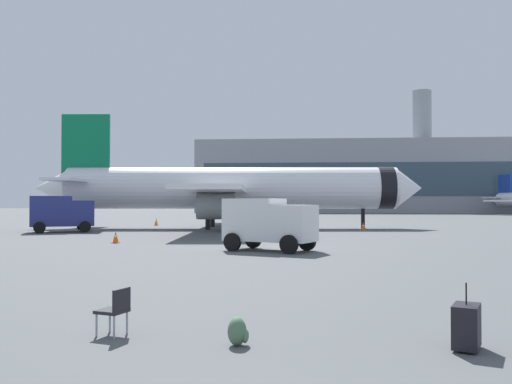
{
  "coord_description": "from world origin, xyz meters",
  "views": [
    {
      "loc": [
        -0.01,
        -3.9,
        2.43
      ],
      "look_at": [
        -2.39,
        27.66,
        3.0
      ],
      "focal_mm": 38.5,
      "sensor_mm": 36.0,
      "label": 1
    }
  ],
  "objects_px": {
    "safety_cone_mid": "(363,226)",
    "rolling_suitcase": "(466,326)",
    "airplane_at_gate": "(230,189)",
    "cargo_van": "(269,222)",
    "safety_cone_far": "(116,237)",
    "safety_cone_near": "(156,222)",
    "traveller_backpack": "(238,332)",
    "service_truck": "(61,212)",
    "gate_chair": "(115,308)"
  },
  "relations": [
    {
      "from": "service_truck",
      "to": "gate_chair",
      "type": "relative_size",
      "value": 6.13
    },
    {
      "from": "airplane_at_gate",
      "to": "cargo_van",
      "type": "distance_m",
      "value": 23.42
    },
    {
      "from": "rolling_suitcase",
      "to": "service_truck",
      "type": "bearing_deg",
      "value": 123.02
    },
    {
      "from": "airplane_at_gate",
      "to": "rolling_suitcase",
      "type": "relative_size",
      "value": 32.51
    },
    {
      "from": "safety_cone_near",
      "to": "service_truck",
      "type": "bearing_deg",
      "value": -108.53
    },
    {
      "from": "airplane_at_gate",
      "to": "cargo_van",
      "type": "height_order",
      "value": "airplane_at_gate"
    },
    {
      "from": "airplane_at_gate",
      "to": "traveller_backpack",
      "type": "relative_size",
      "value": 74.49
    },
    {
      "from": "service_truck",
      "to": "gate_chair",
      "type": "height_order",
      "value": "service_truck"
    },
    {
      "from": "safety_cone_near",
      "to": "safety_cone_mid",
      "type": "bearing_deg",
      "value": -20.55
    },
    {
      "from": "service_truck",
      "to": "cargo_van",
      "type": "height_order",
      "value": "service_truck"
    },
    {
      "from": "safety_cone_mid",
      "to": "rolling_suitcase",
      "type": "height_order",
      "value": "rolling_suitcase"
    },
    {
      "from": "cargo_van",
      "to": "airplane_at_gate",
      "type": "bearing_deg",
      "value": 101.85
    },
    {
      "from": "rolling_suitcase",
      "to": "traveller_backpack",
      "type": "distance_m",
      "value": 3.77
    },
    {
      "from": "airplane_at_gate",
      "to": "safety_cone_far",
      "type": "height_order",
      "value": "airplane_at_gate"
    },
    {
      "from": "cargo_van",
      "to": "safety_cone_mid",
      "type": "bearing_deg",
      "value": 71.16
    },
    {
      "from": "safety_cone_far",
      "to": "rolling_suitcase",
      "type": "height_order",
      "value": "rolling_suitcase"
    },
    {
      "from": "service_truck",
      "to": "safety_cone_far",
      "type": "distance_m",
      "value": 13.7
    },
    {
      "from": "rolling_suitcase",
      "to": "traveller_backpack",
      "type": "xyz_separation_m",
      "value": [
        -3.77,
        -0.02,
        -0.16
      ]
    },
    {
      "from": "cargo_van",
      "to": "gate_chair",
      "type": "xyz_separation_m",
      "value": [
        -1.88,
        -17.41,
        -0.95
      ]
    },
    {
      "from": "service_truck",
      "to": "gate_chair",
      "type": "bearing_deg",
      "value": -64.59
    },
    {
      "from": "airplane_at_gate",
      "to": "service_truck",
      "type": "xyz_separation_m",
      "value": [
        -12.67,
        -7.44,
        -2.05
      ]
    },
    {
      "from": "safety_cone_near",
      "to": "traveller_backpack",
      "type": "height_order",
      "value": "safety_cone_near"
    },
    {
      "from": "cargo_van",
      "to": "rolling_suitcase",
      "type": "height_order",
      "value": "cargo_van"
    },
    {
      "from": "safety_cone_mid",
      "to": "safety_cone_far",
      "type": "xyz_separation_m",
      "value": [
        -16.38,
        -16.36,
        0.02
      ]
    },
    {
      "from": "safety_cone_far",
      "to": "traveller_backpack",
      "type": "height_order",
      "value": "safety_cone_far"
    },
    {
      "from": "airplane_at_gate",
      "to": "gate_chair",
      "type": "distance_m",
      "value": 40.46
    },
    {
      "from": "airplane_at_gate",
      "to": "service_truck",
      "type": "distance_m",
      "value": 14.83
    },
    {
      "from": "rolling_suitcase",
      "to": "safety_cone_far",
      "type": "bearing_deg",
      "value": 121.04
    },
    {
      "from": "service_truck",
      "to": "rolling_suitcase",
      "type": "height_order",
      "value": "service_truck"
    },
    {
      "from": "service_truck",
      "to": "safety_cone_near",
      "type": "bearing_deg",
      "value": 71.47
    },
    {
      "from": "safety_cone_mid",
      "to": "traveller_backpack",
      "type": "bearing_deg",
      "value": -99.8
    },
    {
      "from": "rolling_suitcase",
      "to": "gate_chair",
      "type": "bearing_deg",
      "value": 175.3
    },
    {
      "from": "safety_cone_near",
      "to": "safety_cone_mid",
      "type": "xyz_separation_m",
      "value": [
        20.2,
        -7.57,
        -0.06
      ]
    },
    {
      "from": "gate_chair",
      "to": "rolling_suitcase",
      "type": "bearing_deg",
      "value": -4.7
    },
    {
      "from": "cargo_van",
      "to": "rolling_suitcase",
      "type": "xyz_separation_m",
      "value": [
        4.18,
        -17.91,
        -1.06
      ]
    },
    {
      "from": "rolling_suitcase",
      "to": "gate_chair",
      "type": "relative_size",
      "value": 1.28
    },
    {
      "from": "safety_cone_near",
      "to": "rolling_suitcase",
      "type": "relative_size",
      "value": 0.73
    },
    {
      "from": "cargo_van",
      "to": "traveller_backpack",
      "type": "bearing_deg",
      "value": -88.68
    },
    {
      "from": "cargo_van",
      "to": "safety_cone_far",
      "type": "distance_m",
      "value": 10.35
    },
    {
      "from": "cargo_van",
      "to": "safety_cone_mid",
      "type": "xyz_separation_m",
      "value": [
        7.1,
        20.82,
        -1.12
      ]
    },
    {
      "from": "airplane_at_gate",
      "to": "safety_cone_mid",
      "type": "xyz_separation_m",
      "value": [
        11.89,
        -2.0,
        -3.33
      ]
    },
    {
      "from": "traveller_backpack",
      "to": "gate_chair",
      "type": "xyz_separation_m",
      "value": [
        -2.29,
        0.51,
        0.27
      ]
    },
    {
      "from": "airplane_at_gate",
      "to": "service_truck",
      "type": "height_order",
      "value": "airplane_at_gate"
    },
    {
      "from": "cargo_van",
      "to": "traveller_backpack",
      "type": "xyz_separation_m",
      "value": [
        0.41,
        -17.93,
        -1.22
      ]
    },
    {
      "from": "safety_cone_mid",
      "to": "safety_cone_far",
      "type": "height_order",
      "value": "safety_cone_far"
    },
    {
      "from": "cargo_van",
      "to": "safety_cone_far",
      "type": "relative_size",
      "value": 6.81
    },
    {
      "from": "service_truck",
      "to": "cargo_van",
      "type": "bearing_deg",
      "value": -41.37
    },
    {
      "from": "cargo_van",
      "to": "gate_chair",
      "type": "bearing_deg",
      "value": -96.17
    },
    {
      "from": "airplane_at_gate",
      "to": "safety_cone_near",
      "type": "relative_size",
      "value": 44.77
    },
    {
      "from": "safety_cone_mid",
      "to": "cargo_van",
      "type": "bearing_deg",
      "value": -108.84
    }
  ]
}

